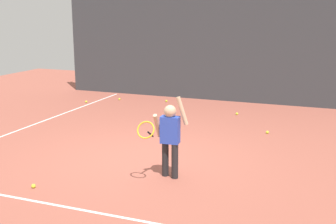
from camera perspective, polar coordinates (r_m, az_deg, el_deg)
ground_plane at (r=8.12m, az=-3.30°, el=-5.96°), size 20.00×20.00×0.00m
court_line_baseline at (r=6.25m, az=-12.28°, el=-12.30°), size 9.00×0.05×0.00m
court_line_sideline at (r=10.71m, az=-18.04°, el=-1.88°), size 0.05×9.00×0.00m
back_fence_windscreen at (r=13.11m, az=7.08°, el=9.92°), size 10.25×0.08×3.90m
fence_post_0 at (r=15.16m, az=-11.73°, el=10.45°), size 0.09×0.09×4.05m
fence_post_1 at (r=13.17m, az=7.15°, el=10.26°), size 0.09×0.09×4.05m
tennis_player at (r=6.95m, az=0.14°, el=-2.97°), size 0.68×0.61×1.35m
tennis_ball_1 at (r=12.99m, az=-0.21°, el=1.46°), size 0.07×0.07×0.07m
tennis_ball_2 at (r=13.35m, az=-6.42°, el=1.69°), size 0.07×0.07×0.07m
tennis_ball_3 at (r=11.51m, az=9.06°, el=-0.22°), size 0.07×0.07×0.07m
tennis_ball_4 at (r=13.11m, az=-10.73°, el=1.34°), size 0.07×0.07×0.07m
tennis_ball_5 at (r=7.06m, az=-17.30°, el=-9.29°), size 0.07×0.07×0.07m
tennis_ball_6 at (r=9.87m, az=12.95°, el=-2.62°), size 0.07×0.07×0.07m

